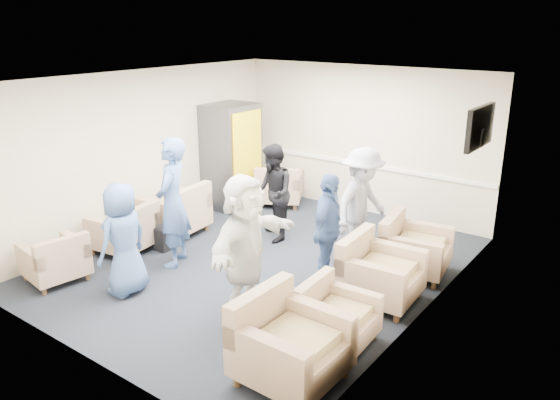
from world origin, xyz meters
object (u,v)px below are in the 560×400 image
Objects in this scene: armchair_left_near at (56,261)px; armchair_left_mid at (126,232)px; armchair_corner at (279,188)px; person_mid_left at (173,203)px; person_front_right at (246,246)px; armchair_right_midfar at (377,274)px; armchair_right_near at (286,346)px; armchair_right_midnear at (334,318)px; person_mid_right at (328,229)px; armchair_right_far at (412,250)px; person_back_left at (273,193)px; vending_machine at (232,156)px; person_front_left at (123,239)px; armchair_left_far at (177,213)px; person_back_right at (362,204)px.

armchair_left_mid reaches higher than armchair_left_near.
armchair_left_mid is 3.29m from armchair_corner.
armchair_left_near is 1.76m from person_mid_left.
person_front_right reaches higher than armchair_left_mid.
armchair_left_mid is 0.96× the size of armchair_right_midfar.
armchair_corner is at bearing 38.16° from armchair_right_near.
armchair_right_midnear is (0.03, 0.86, -0.08)m from armchair_right_near.
person_mid_right is (2.11, 0.83, -0.18)m from person_mid_left.
armchair_right_far is (-0.04, 2.19, 0.05)m from armchair_right_midnear.
armchair_corner is 1.83m from person_back_left.
armchair_left_near is 0.43× the size of vending_machine.
armchair_right_near is 2.01m from armchair_right_midfar.
armchair_right_near is 3.72m from person_back_left.
armchair_right_midfar is 0.62× the size of person_mid_right.
vending_machine is at bearing 175.81° from armchair_left_mid.
person_back_left is at bearing 131.94° from armchair_left_mid.
armchair_right_far is (-0.00, 3.05, -0.03)m from armchair_right_near.
armchair_right_midfar is 3.29m from person_front_left.
person_mid_left reaches higher than person_mid_right.
armchair_left_far reaches higher than armchair_left_mid.
armchair_left_near is at bearing 115.77° from armchair_right_midfar.
armchair_corner is (-3.32, 1.30, -0.01)m from armchair_right_far.
armchair_right_near is (3.81, 0.12, 0.08)m from armchair_left_near.
person_back_left is at bearing 40.03° from armchair_right_near.
armchair_left_mid is 0.49× the size of person_mid_left.
person_front_left is at bearing 99.14° from armchair_right_midnear.
armchair_left_near is 0.55× the size of person_mid_right.
person_mid_left is at bearing 155.78° from armchair_left_near.
armchair_right_far is 0.86× the size of armchair_corner.
person_mid_right is (3.04, 0.99, 0.44)m from armchair_left_mid.
armchair_left_mid is 0.54× the size of person_back_right.
armchair_right_far is at bearing 94.31° from person_mid_left.
person_mid_right is at bearing 80.96° from armchair_right_midfar.
armchair_right_near is 0.54× the size of person_front_right.
armchair_left_near is at bearing -59.97° from person_mid_left.
armchair_corner is at bearing 40.77° from armchair_right_midnear.
person_mid_right is at bearing 100.64° from armchair_left_mid.
person_front_left is (1.08, -0.85, 0.43)m from armchair_left_mid.
armchair_left_mid is 1.17× the size of armchair_right_midnear.
person_mid_left is 2.27m from person_mid_right.
armchair_right_near is at bearing 171.12° from armchair_right_far.
armchair_left_near is 3.82m from armchair_right_near.
armchair_corner is 0.73× the size of person_back_left.
person_back_left is 1.52m from person_back_right.
vending_machine reaches higher than person_back_left.
armchair_right_midnear is at bearing 55.14° from person_mid_left.
armchair_right_midnear is at bearing 179.36° from armchair_right_midfar.
armchair_right_near reaches higher than armchair_right_midnear.
armchair_right_far is at bearing -10.19° from vending_machine.
armchair_left_far is 1.29× the size of armchair_right_midnear.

